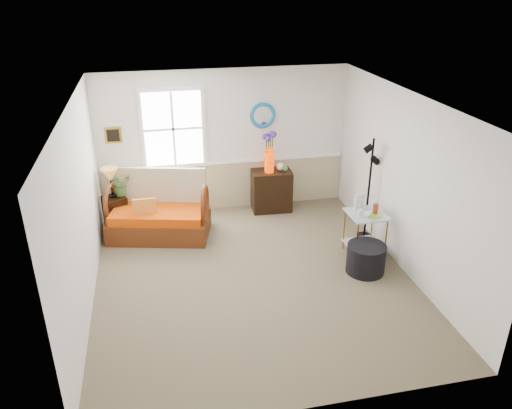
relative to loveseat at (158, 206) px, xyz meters
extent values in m
cube|color=gray|center=(1.27, -1.62, -0.53)|extent=(4.50, 5.00, 0.01)
cube|color=white|center=(1.27, -1.62, 2.07)|extent=(4.50, 5.00, 0.01)
cube|color=silver|center=(1.27, 0.88, 0.77)|extent=(4.50, 0.01, 2.60)
cube|color=silver|center=(1.27, -4.12, 0.77)|extent=(4.50, 0.01, 2.60)
cube|color=silver|center=(-0.98, -1.62, 0.77)|extent=(0.01, 5.00, 2.60)
cube|color=silver|center=(3.52, -1.62, 0.77)|extent=(0.01, 5.00, 2.60)
cube|color=tan|center=(1.27, 0.86, -0.08)|extent=(4.46, 0.02, 0.90)
cube|color=white|center=(1.27, 0.85, 0.39)|extent=(4.46, 0.04, 0.06)
cube|color=#AC8726|center=(-0.65, 0.86, 1.02)|extent=(0.28, 0.03, 0.28)
torus|color=#1F96C8|center=(1.97, 0.86, 1.22)|extent=(0.47, 0.07, 0.47)
imported|color=#427535|center=(-0.60, 0.42, 0.24)|extent=(0.52, 0.53, 0.31)
cylinder|color=black|center=(2.94, -1.82, -0.31)|extent=(0.72, 0.72, 0.44)
camera|label=1|loc=(0.01, -7.69, 3.51)|focal=35.00mm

